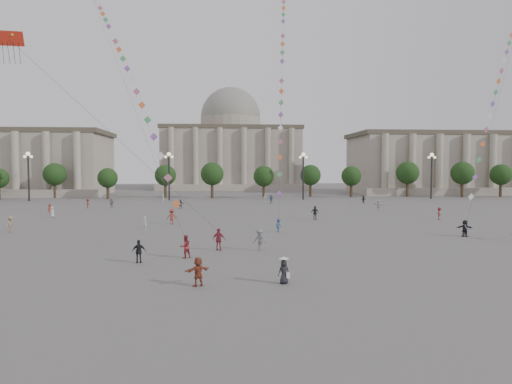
{
  "coord_description": "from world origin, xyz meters",
  "views": [
    {
      "loc": [
        -3.64,
        -31.86,
        7.13
      ],
      "look_at": [
        -0.23,
        12.0,
        4.82
      ],
      "focal_mm": 32.0,
      "sensor_mm": 36.0,
      "label": 1
    }
  ],
  "objects": [
    {
      "name": "tourist_4",
      "position": [
        -9.78,
        2.66,
        0.87
      ],
      "size": [
        1.07,
        0.56,
        1.74
      ],
      "primitive_type": "imported",
      "rotation": [
        0.0,
        0.0,
        3.27
      ],
      "color": "black",
      "rests_on": "ground"
    },
    {
      "name": "hall_central",
      "position": [
        0.0,
        129.22,
        14.23
      ],
      "size": [
        48.3,
        34.3,
        35.5
      ],
      "color": "gray",
      "rests_on": "ground"
    },
    {
      "name": "person_crowd_16",
      "position": [
        -23.14,
        51.14,
        0.85
      ],
      "size": [
        1.08,
        0.67,
        1.71
      ],
      "primitive_type": "imported",
      "rotation": [
        0.0,
        0.0,
        6.02
      ],
      "color": "slate",
      "rests_on": "ground"
    },
    {
      "name": "person_crowd_13",
      "position": [
        -12.37,
        21.48,
        0.77
      ],
      "size": [
        0.61,
        0.68,
        1.55
      ],
      "primitive_type": "imported",
      "rotation": [
        0.0,
        0.0,
        2.11
      ],
      "color": "silver",
      "rests_on": "ground"
    },
    {
      "name": "tree_row",
      "position": [
        0.0,
        78.0,
        5.39
      ],
      "size": [
        137.12,
        5.12,
        8.0
      ],
      "color": "#362A1B",
      "rests_on": "ground"
    },
    {
      "name": "person_crowd_10",
      "position": [
        -15.53,
        63.92,
        0.8
      ],
      "size": [
        0.46,
        0.63,
        1.61
      ],
      "primitive_type": "imported",
      "rotation": [
        0.0,
        0.0,
        1.72
      ],
      "color": "silver",
      "rests_on": "ground"
    },
    {
      "name": "lamp_post_far_west",
      "position": [
        -45.0,
        70.0,
        7.35
      ],
      "size": [
        2.0,
        0.9,
        10.65
      ],
      "color": "#262628",
      "rests_on": "ground"
    },
    {
      "name": "lamp_post_far_east",
      "position": [
        45.0,
        70.0,
        7.35
      ],
      "size": [
        2.0,
        0.9,
        10.65
      ],
      "color": "#262628",
      "rests_on": "ground"
    },
    {
      "name": "dragon_kite",
      "position": [
        -19.37,
        4.42,
        16.04
      ],
      "size": [
        9.02,
        1.94,
        22.19
      ],
      "color": "red",
      "rests_on": "ground"
    },
    {
      "name": "ground",
      "position": [
        0.0,
        0.0,
        0.0
      ],
      "size": [
        360.0,
        360.0,
        0.0
      ],
      "primitive_type": "plane",
      "color": "#565451",
      "rests_on": "ground"
    },
    {
      "name": "person_crowd_17",
      "position": [
        -27.14,
        50.83,
        0.84
      ],
      "size": [
        0.66,
        1.11,
        1.69
      ],
      "primitive_type": "imported",
      "rotation": [
        0.0,
        0.0,
        1.54
      ],
      "color": "maroon",
      "rests_on": "ground"
    },
    {
      "name": "hat_person",
      "position": [
        0.23,
        -4.32,
        0.81
      ],
      "size": [
        0.83,
        0.66,
        1.69
      ],
      "color": "black",
      "rests_on": "ground"
    },
    {
      "name": "kite_flyer_0",
      "position": [
        -6.45,
        4.29,
        0.91
      ],
      "size": [
        1.1,
        1.01,
        1.83
      ],
      "primitive_type": "imported",
      "rotation": [
        0.0,
        0.0,
        3.6
      ],
      "color": "maroon",
      "rests_on": "ground"
    },
    {
      "name": "person_crowd_0",
      "position": [
        6.46,
        58.89,
        0.89
      ],
      "size": [
        1.06,
        0.46,
        1.79
      ],
      "primitive_type": "imported",
      "rotation": [
        0.0,
        0.0,
        0.02
      ],
      "color": "#385F7E",
      "rests_on": "ground"
    },
    {
      "name": "lamp_post_mid_east",
      "position": [
        15.0,
        70.0,
        7.35
      ],
      "size": [
        2.0,
        0.9,
        10.65
      ],
      "color": "#262628",
      "rests_on": "ground"
    },
    {
      "name": "kite_train_east",
      "position": [
        35.37,
        28.07,
        22.86
      ],
      "size": [
        25.68,
        27.23,
        54.22
      ],
      "color": "#3F3F3F",
      "rests_on": "ground"
    },
    {
      "name": "person_crowd_19",
      "position": [
        -9.85,
        26.42,
        0.97
      ],
      "size": [
        1.32,
        0.84,
        1.94
      ],
      "primitive_type": "imported",
      "rotation": [
        0.0,
        0.0,
        3.24
      ],
      "color": "maroon",
      "rests_on": "ground"
    },
    {
      "name": "person_crowd_21",
      "position": [
        -26.91,
        20.41,
        0.9
      ],
      "size": [
        1.02,
        1.32,
        1.8
      ],
      "primitive_type": "imported",
      "rotation": [
        0.0,
        0.0,
        1.22
      ],
      "color": "gray",
      "rests_on": "ground"
    },
    {
      "name": "person_crowd_9",
      "position": [
        25.4,
        58.77,
        0.75
      ],
      "size": [
        1.42,
        1.11,
        1.5
      ],
      "primitive_type": "imported",
      "rotation": [
        0.0,
        0.0,
        0.55
      ],
      "color": "black",
      "rests_on": "ground"
    },
    {
      "name": "person_crowd_4",
      "position": [
        5.6,
        61.94,
        0.94
      ],
      "size": [
        1.5,
        1.73,
        1.89
      ],
      "primitive_type": "imported",
      "rotation": [
        0.0,
        0.0,
        4.06
      ],
      "color": "silver",
      "rests_on": "ground"
    },
    {
      "name": "person_crowd_3",
      "position": [
        21.71,
        13.47,
        0.87
      ],
      "size": [
        1.68,
        0.89,
        1.73
      ],
      "primitive_type": "imported",
      "rotation": [
        0.0,
        0.0,
        2.9
      ],
      "color": "black",
      "rests_on": "ground"
    },
    {
      "name": "tourist_0",
      "position": [
        -3.81,
        7.45,
        0.96
      ],
      "size": [
        1.2,
        0.73,
        1.92
      ],
      "primitive_type": "imported",
      "rotation": [
        0.0,
        0.0,
        2.89
      ],
      "color": "maroon",
      "rests_on": "ground"
    },
    {
      "name": "kite_flyer_1",
      "position": [
        2.8,
        18.29,
        0.77
      ],
      "size": [
        1.08,
        1.12,
        1.53
      ],
      "primitive_type": "imported",
      "rotation": [
        0.0,
        0.0,
        0.84
      ],
      "color": "#344F76",
      "rests_on": "ground"
    },
    {
      "name": "lamp_post_mid_west",
      "position": [
        -15.0,
        70.0,
        7.35
      ],
      "size": [
        2.0,
        0.9,
        10.65
      ],
      "color": "#262628",
      "rests_on": "ground"
    },
    {
      "name": "person_crowd_7",
      "position": [
        22.8,
        42.49,
        0.9
      ],
      "size": [
        1.69,
        1.37,
        1.81
      ],
      "primitive_type": "imported",
      "rotation": [
        0.0,
        0.0,
        2.55
      ],
      "color": "silver",
      "rests_on": "ground"
    },
    {
      "name": "kite_flyer_2",
      "position": [
        21.87,
        13.44,
        0.87
      ],
      "size": [
        1.07,
        1.01,
        1.74
      ],
      "primitive_type": "imported",
      "rotation": [
        0.0,
        0.0,
        0.56
      ],
      "color": "slate",
      "rests_on": "ground"
    },
    {
      "name": "person_crowd_20",
      "position": [
        -27.99,
        35.98,
        0.79
      ],
      "size": [
        0.73,
        0.9,
        1.58
      ],
      "primitive_type": "imported",
      "rotation": [
        0.0,
        0.0,
        4.38
      ],
      "color": "beige",
      "rests_on": "ground"
    },
    {
      "name": "person_crowd_18",
      "position": [
        9.33,
        29.94,
        0.96
      ],
      "size": [
        1.14,
        0.48,
        1.93
      ],
      "primitive_type": "imported",
      "rotation": [
        0.0,
        0.0,
        0.01
      ],
      "color": "#222228",
      "rests_on": "ground"
    },
    {
      "name": "person_crowd_2",
      "position": [
        -30.35,
        41.59,
        0.78
      ],
      "size": [
        0.85,
        1.14,
        1.57
      ],
      "primitive_type": "imported",
      "rotation": [
        0.0,
        0.0,
        1.28
      ],
      "color": "maroon",
      "rests_on": "ground"
    },
    {
      "name": "kite_train_mid",
      "position": [
        5.95,
        38.45,
        27.13
      ],
      "size": [
        6.64,
        37.87,
        60.8
      ],
      "color": "#3F3F3F",
      "rests_on": "ground"
    },
    {
      "name": "person_crowd_12",
      "position": [
        -10.66,
        48.91,
        0.82
      ],
      "size": [
        1.57,
        0.65,
        1.64
      ],
      "primitive_type": "imported",
      "rotation": [
        0.0,
        0.0,
        3.03
      ],
      "color": "slate",
      "rests_on": "ground"
    },
    {
      "name": "tourist_2",
      "position": [
        -5.02,
        -4.46,
        0.88
      ],
      "size": [
        1.69,
        1.24,
        1.77
      ],
      "primitive_type": "imported",
      "rotation": [
        0.0,
        0.0,
        3.64
      ],
      "color": "brown",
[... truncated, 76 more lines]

